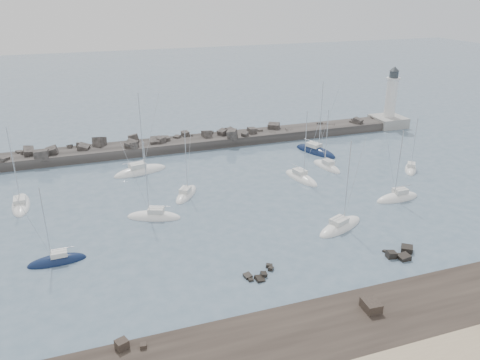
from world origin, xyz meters
name	(u,v)px	position (x,y,z in m)	size (l,w,h in m)	color
ground	(261,231)	(0.00, 0.00, 0.00)	(400.00, 400.00, 0.00)	slate
rock_shelf	(345,338)	(-0.11, -22.00, 0.03)	(140.00, 12.56, 2.05)	black
rock_cluster_near	(258,276)	(-4.27, -9.79, 0.01)	(4.14, 3.25, 1.15)	black
rock_cluster_far	(401,254)	(14.10, -11.27, 0.21)	(4.40, 3.23, 1.28)	black
breakwater	(156,149)	(-7.85, 37.99, 0.33)	(115.00, 7.34, 5.22)	#312E2B
lighthouse	(389,113)	(47.00, 38.00, 3.09)	(7.00, 7.00, 14.60)	gray
sailboat_1	(21,205)	(-31.46, 19.11, 0.13)	(3.00, 8.49, 13.18)	white
sailboat_2	(57,261)	(-26.03, 0.83, 0.14)	(6.82, 2.33, 10.82)	#0F1D3F
sailboat_3	(186,195)	(-6.98, 14.77, 0.13)	(5.75, 7.17, 11.33)	white
sailboat_4	(140,172)	(-12.53, 26.99, 0.15)	(10.16, 5.22, 15.41)	white
sailboat_5	(154,217)	(-13.10, 8.67, 0.14)	(8.14, 5.16, 12.43)	white
sailboat_6	(301,178)	(13.20, 14.98, 0.14)	(4.21, 8.57, 13.04)	white
sailboat_7	(340,227)	(10.60, -2.66, 0.14)	(8.82, 5.76, 13.38)	white
sailboat_8	(315,152)	(22.03, 26.66, 0.15)	(6.42, 10.18, 15.39)	#0F1D3F
sailboat_9	(397,198)	(23.79, 2.64, 0.16)	(7.62, 2.64, 12.19)	white
sailboat_10	(327,167)	(20.03, 18.37, 0.14)	(3.47, 7.51, 11.60)	white
sailboat_12	(411,169)	(33.82, 12.45, 0.14)	(5.55, 6.26, 10.33)	white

